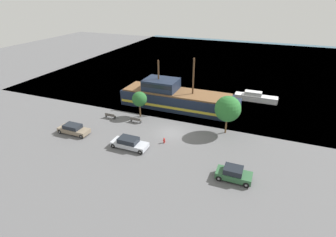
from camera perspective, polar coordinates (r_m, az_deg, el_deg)
The scene contains 12 objects.
ground_plane at distance 38.62m, azimuth 0.67°, elevation -3.13°, with size 160.00×160.00×0.00m, color #5B5B5E.
water_surface at distance 78.71m, azimuth 12.58°, elevation 11.67°, with size 80.00×80.00×0.00m, color #33566B.
pirate_ship at distance 46.61m, azimuth 1.57°, elevation 4.62°, with size 20.86×5.64×9.06m.
moored_boat_dockside at distance 52.28m, azimuth 18.49°, elevation 4.40°, with size 7.76×1.82×1.79m.
parked_car_curb_front at distance 30.26m, azimuth 14.09°, elevation -11.60°, with size 3.87×1.91×1.56m.
parked_car_curb_mid at distance 35.19m, azimuth -8.43°, elevation -5.28°, with size 4.92×1.97×1.44m.
parked_car_curb_rear at distance 40.56m, azimuth -19.87°, elevation -2.19°, with size 4.70×1.84×1.41m.
fire_hydrant at distance 35.99m, azimuth -0.84°, elevation -4.75°, with size 0.42×0.25×0.76m.
bench_promenade_east at distance 41.74m, azimuth -7.04°, elevation -0.29°, with size 1.78×0.45×0.85m.
bench_promenade_west at distance 43.83m, azimuth -12.47°, elevation 0.61°, with size 1.76×0.45×0.85m.
tree_row_east at distance 42.61m, azimuth -6.23°, elevation 4.22°, with size 2.43×2.43×4.31m.
tree_row_mideast at distance 37.91m, azimuth 12.89°, elevation 2.07°, with size 3.72×3.72×5.70m.
Camera 1 is at (12.08, -31.44, 18.91)m, focal length 28.00 mm.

